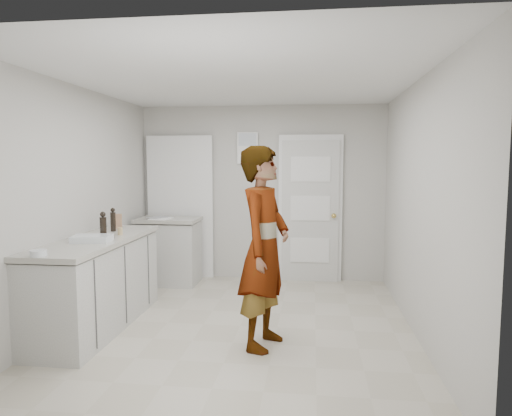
# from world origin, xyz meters

# --- Properties ---
(ground) EXTENTS (4.00, 4.00, 0.00)m
(ground) POSITION_xyz_m (0.00, 0.00, 0.00)
(ground) COLOR #B0A894
(ground) RESTS_ON ground
(room_shell) EXTENTS (4.00, 4.00, 4.00)m
(room_shell) POSITION_xyz_m (-0.17, 1.95, 1.02)
(room_shell) COLOR #BCB8B2
(room_shell) RESTS_ON ground
(main_counter) EXTENTS (0.64, 1.96, 0.93)m
(main_counter) POSITION_xyz_m (-1.45, -0.20, 0.43)
(main_counter) COLOR silver
(main_counter) RESTS_ON ground
(side_counter) EXTENTS (0.84, 0.61, 0.93)m
(side_counter) POSITION_xyz_m (-1.25, 1.55, 0.43)
(side_counter) COLOR silver
(side_counter) RESTS_ON ground
(person) EXTENTS (0.60, 0.76, 1.84)m
(person) POSITION_xyz_m (0.30, -0.47, 0.92)
(person) COLOR silver
(person) RESTS_ON ground
(cake_mix_box) EXTENTS (0.11, 0.08, 0.17)m
(cake_mix_box) POSITION_xyz_m (-1.53, 0.50, 1.01)
(cake_mix_box) COLOR #916648
(cake_mix_box) RESTS_ON main_counter
(spice_jar) EXTENTS (0.05, 0.05, 0.08)m
(spice_jar) POSITION_xyz_m (-1.29, 0.04, 0.96)
(spice_jar) COLOR tan
(spice_jar) RESTS_ON main_counter
(oil_cruet_a) EXTENTS (0.07, 0.07, 0.27)m
(oil_cruet_a) POSITION_xyz_m (-1.40, -0.14, 1.05)
(oil_cruet_a) COLOR black
(oil_cruet_a) RESTS_ON main_counter
(oil_cruet_b) EXTENTS (0.06, 0.06, 0.27)m
(oil_cruet_b) POSITION_xyz_m (-1.48, 0.28, 1.05)
(oil_cruet_b) COLOR black
(oil_cruet_b) RESTS_ON main_counter
(baking_dish) EXTENTS (0.39, 0.30, 0.06)m
(baking_dish) POSITION_xyz_m (-1.39, -0.39, 0.95)
(baking_dish) COLOR silver
(baking_dish) RESTS_ON main_counter
(egg_bowl) EXTENTS (0.13, 0.13, 0.05)m
(egg_bowl) POSITION_xyz_m (-1.50, -1.10, 0.95)
(egg_bowl) COLOR silver
(egg_bowl) RESTS_ON main_counter
(papers) EXTENTS (0.28, 0.34, 0.01)m
(papers) POSITION_xyz_m (-1.32, 1.43, 0.93)
(papers) COLOR white
(papers) RESTS_ON side_counter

